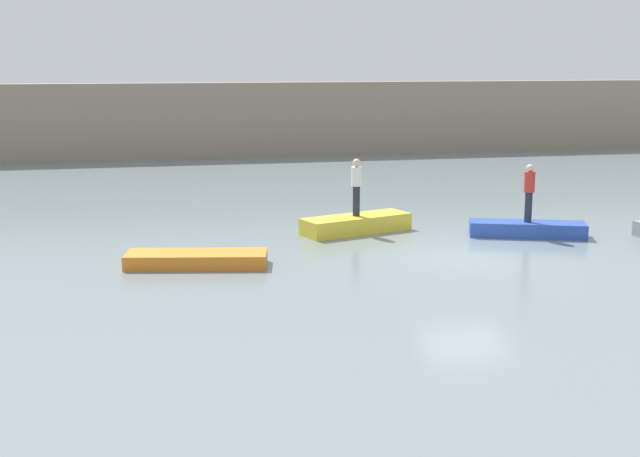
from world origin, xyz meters
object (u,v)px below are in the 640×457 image
person_white_shirt (356,184)px  person_red_shirt (529,190)px  rowboat_orange (197,259)px  rowboat_yellow (356,224)px  rowboat_blue (527,229)px

person_white_shirt → person_red_shirt: size_ratio=1.01×
rowboat_orange → person_white_shirt: (5.13, 3.30, 1.33)m
rowboat_orange → person_red_shirt: person_red_shirt is taller
rowboat_orange → rowboat_yellow: (5.13, 3.30, 0.08)m
rowboat_orange → rowboat_blue: 10.16m
person_white_shirt → person_red_shirt: bearing=-18.9°
rowboat_orange → person_white_shirt: size_ratio=2.05×
person_white_shirt → rowboat_yellow: bearing=-45.0°
rowboat_blue → person_white_shirt: bearing=-178.9°
rowboat_blue → rowboat_orange: bearing=-150.8°
rowboat_orange → person_white_shirt: 6.25m
rowboat_orange → person_white_shirt: person_white_shirt is taller
rowboat_blue → person_red_shirt: 1.20m
rowboat_orange → person_red_shirt: bearing=20.3°
rowboat_yellow → rowboat_blue: (4.90, -1.68, -0.04)m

